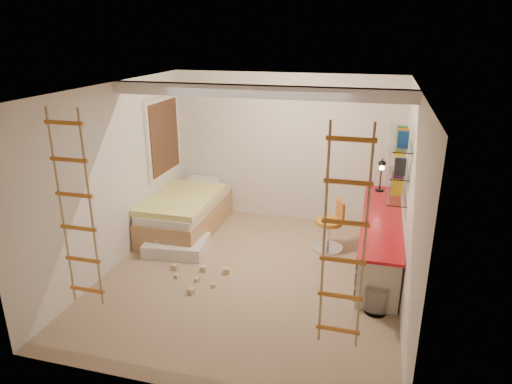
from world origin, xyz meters
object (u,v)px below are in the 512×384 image
(desk, at_px, (379,238))
(bed, at_px, (186,212))
(play_platform, at_px, (175,241))
(swivel_chair, at_px, (330,232))

(desk, height_order, bed, desk)
(desk, distance_m, play_platform, 3.10)
(swivel_chair, distance_m, play_platform, 2.42)
(desk, xyz_separation_m, bed, (-3.20, 0.36, -0.07))
(bed, height_order, swivel_chair, swivel_chair)
(desk, bearing_deg, play_platform, -172.51)
(bed, distance_m, swivel_chair, 2.46)
(desk, height_order, swivel_chair, swivel_chair)
(desk, xyz_separation_m, swivel_chair, (-0.74, 0.24, -0.10))
(desk, bearing_deg, bed, 173.51)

